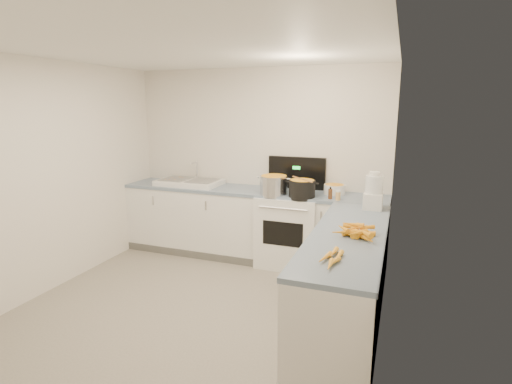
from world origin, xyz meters
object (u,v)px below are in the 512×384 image
(extract_bottle, at_px, (330,194))
(black_pot, at_px, (302,189))
(stove, at_px, (290,228))
(spice_jar, at_px, (338,196))
(mixing_bowl, at_px, (334,189))
(sink, at_px, (190,182))
(steel_pot, at_px, (274,186))
(food_processor, at_px, (374,193))

(extract_bottle, bearing_deg, black_pot, -178.52)
(stove, relative_size, black_pot, 4.33)
(stove, height_order, spice_jar, stove)
(black_pot, bearing_deg, mixing_bowl, 40.08)
(stove, xyz_separation_m, sink, (-1.45, 0.02, 0.50))
(mixing_bowl, bearing_deg, sink, -177.19)
(spice_jar, bearing_deg, mixing_bowl, 106.56)
(steel_pot, bearing_deg, sink, 172.70)
(spice_jar, bearing_deg, sink, 173.97)
(extract_bottle, relative_size, spice_jar, 1.20)
(spice_jar, relative_size, food_processor, 0.25)
(mixing_bowl, relative_size, spice_jar, 2.63)
(mixing_bowl, bearing_deg, food_processor, -48.87)
(stove, distance_m, extract_bottle, 0.76)
(steel_pot, xyz_separation_m, extract_bottle, (0.70, -0.02, -0.05))
(mixing_bowl, height_order, spice_jar, mixing_bowl)
(steel_pot, bearing_deg, spice_jar, -3.99)
(steel_pot, xyz_separation_m, spice_jar, (0.80, -0.06, -0.06))
(extract_bottle, bearing_deg, mixing_bowl, 89.46)
(stove, xyz_separation_m, food_processor, (1.03, -0.46, 0.64))
(stove, distance_m, spice_jar, 0.83)
(black_pot, bearing_deg, steel_pot, 175.72)
(food_processor, bearing_deg, sink, 169.10)
(black_pot, height_order, spice_jar, black_pot)
(spice_jar, height_order, food_processor, food_processor)
(spice_jar, bearing_deg, stove, 161.89)
(extract_bottle, xyz_separation_m, spice_jar, (0.10, -0.04, -0.01))
(steel_pot, xyz_separation_m, black_pot, (0.36, -0.03, -0.01))
(extract_bottle, bearing_deg, food_processor, -30.41)
(sink, height_order, black_pot, sink)
(extract_bottle, height_order, food_processor, food_processor)
(stove, xyz_separation_m, steel_pot, (-0.18, -0.15, 0.57))
(sink, distance_m, black_pot, 1.65)
(stove, bearing_deg, sink, 179.38)
(stove, relative_size, mixing_bowl, 5.23)
(extract_bottle, bearing_deg, spice_jar, -21.09)
(sink, bearing_deg, stove, -0.62)
(stove, relative_size, steel_pot, 3.97)
(black_pot, xyz_separation_m, mixing_bowl, (0.34, 0.29, -0.03))
(stove, relative_size, sink, 1.58)
(sink, distance_m, steel_pot, 1.28)
(steel_pot, distance_m, food_processor, 1.25)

